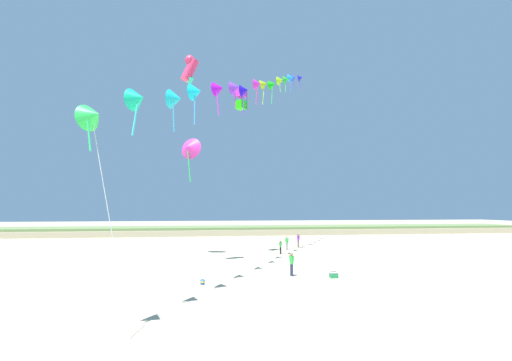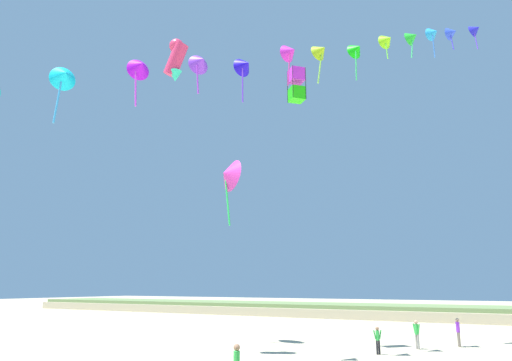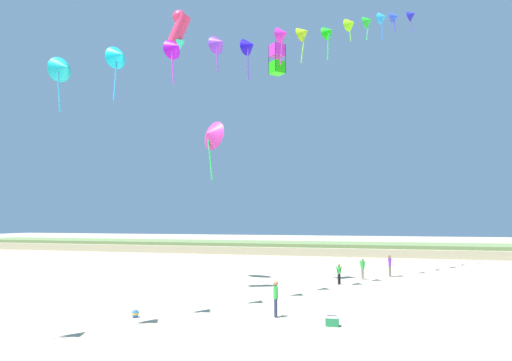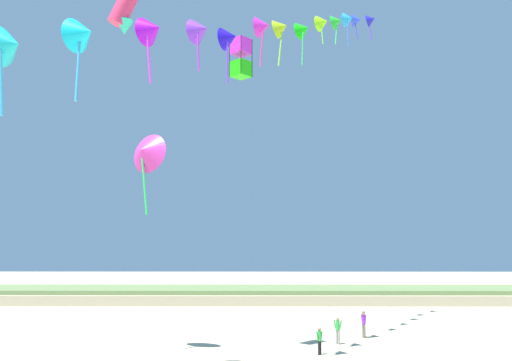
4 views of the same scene
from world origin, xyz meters
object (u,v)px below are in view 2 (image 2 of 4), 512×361
(person_near_left, at_px, (378,338))
(large_kite_low_lead, at_px, (228,175))
(large_kite_mid_trail, at_px, (176,58))
(person_mid_center, at_px, (417,332))
(large_kite_high_solo, at_px, (297,85))
(person_near_right, at_px, (458,330))

(person_near_left, xyz_separation_m, large_kite_low_lead, (-10.02, -0.31, 10.65))
(person_near_left, distance_m, large_kite_mid_trail, 20.49)
(person_near_left, distance_m, person_mid_center, 3.67)
(large_kite_high_solo, bearing_deg, large_kite_mid_trail, -129.53)
(person_near_left, relative_size, large_kite_high_solo, 0.64)
(large_kite_low_lead, height_order, large_kite_mid_trail, large_kite_mid_trail)
(person_near_right, relative_size, large_kite_low_lead, 0.35)
(person_near_right, xyz_separation_m, large_kite_mid_trail, (-13.33, -12.58, 16.54))
(large_kite_low_lead, xyz_separation_m, large_kite_mid_trail, (0.27, -6.51, 6.03))
(person_near_left, height_order, large_kite_mid_trail, large_kite_mid_trail)
(large_kite_high_solo, bearing_deg, large_kite_low_lead, 178.89)
(person_near_right, relative_size, large_kite_mid_trail, 0.61)
(large_kite_low_lead, bearing_deg, person_mid_center, 17.57)
(person_near_left, relative_size, large_kite_mid_trail, 0.52)
(person_near_left, height_order, person_near_right, person_near_right)
(large_kite_mid_trail, bearing_deg, person_near_left, 34.95)
(large_kite_mid_trail, height_order, large_kite_high_solo, large_kite_mid_trail)
(person_mid_center, bearing_deg, large_kite_high_solo, -147.83)
(person_near_left, relative_size, person_mid_center, 0.88)
(person_mid_center, bearing_deg, large_kite_low_lead, -162.43)
(person_mid_center, height_order, large_kite_high_solo, large_kite_high_solo)
(person_near_right, bearing_deg, large_kite_low_lead, -155.93)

